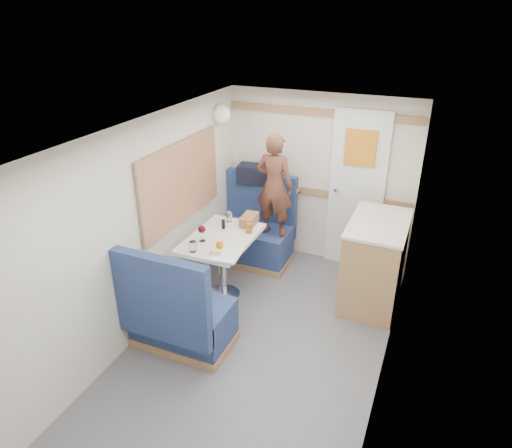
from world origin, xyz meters
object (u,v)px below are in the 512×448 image
at_px(dome_light, 221,114).
at_px(orange_fruit, 220,245).
at_px(cheese_block, 216,252).
at_px(tray, 227,254).
at_px(bench_near, 179,319).
at_px(beer_glass, 249,228).
at_px(dinette_table, 222,250).
at_px(duffel_bag, 258,174).
at_px(pepper_grinder, 223,224).
at_px(tumbler_mid, 229,217).
at_px(galley_counter, 374,262).
at_px(person, 274,186).
at_px(bench_far, 255,237).
at_px(wine_glass, 202,230).
at_px(tumbler_left, 193,247).
at_px(bread_loaf, 249,220).

relative_size(dome_light, orange_fruit, 2.60).
bearing_deg(cheese_block, tray, 31.18).
xyz_separation_m(bench_near, beer_glass, (0.23, 1.05, 0.47)).
bearing_deg(dinette_table, duffel_bag, 93.51).
bearing_deg(dome_light, pepper_grinder, -64.13).
bearing_deg(beer_glass, cheese_block, -100.41).
distance_m(tumbler_mid, beer_glass, 0.35).
distance_m(galley_counter, tray, 1.54).
bearing_deg(person, duffel_bag, -42.79).
relative_size(bench_far, beer_glass, 9.96).
relative_size(duffel_bag, beer_glass, 4.40).
relative_size(dome_light, wine_glass, 1.19).
xyz_separation_m(bench_far, pepper_grinder, (-0.06, -0.69, 0.47)).
relative_size(tray, tumbler_left, 3.15).
relative_size(tray, cheese_block, 3.25).
distance_m(dinette_table, duffel_bag, 1.21).
bearing_deg(person, wine_glass, 68.59).
height_order(bench_near, person, person).
bearing_deg(duffel_bag, cheese_block, -90.71).
bearing_deg(person, beer_glass, 87.28).
xyz_separation_m(galley_counter, pepper_grinder, (-1.53, -0.37, 0.30)).
bearing_deg(orange_fruit, person, 80.97).
height_order(galley_counter, orange_fruit, galley_counter).
relative_size(bench_far, bench_near, 1.00).
distance_m(duffel_bag, tray, 1.48).
xyz_separation_m(person, tray, (-0.06, -1.08, -0.31)).
distance_m(bench_far, pepper_grinder, 0.83).
bearing_deg(bench_near, tray, 69.12).
bearing_deg(pepper_grinder, bench_near, -86.47).
bearing_deg(tumbler_left, tray, 12.72).
height_order(dinette_table, cheese_block, cheese_block).
distance_m(beer_glass, bread_loaf, 0.20).
bearing_deg(galley_counter, tumbler_mid, -172.86).
bearing_deg(bench_far, pepper_grinder, -95.37).
height_order(duffel_bag, tumbler_mid, duffel_bag).
xyz_separation_m(bench_far, beer_glass, (0.23, -0.68, 0.47)).
bearing_deg(bench_near, tumbler_left, 102.69).
distance_m(bench_near, person, 1.82).
height_order(bench_far, bread_loaf, bench_far).
relative_size(galley_counter, person, 0.78).
relative_size(dinette_table, galley_counter, 1.00).
bearing_deg(galley_counter, wine_glass, -156.24).
xyz_separation_m(wine_glass, tumbler_mid, (0.04, 0.51, -0.07)).
height_order(orange_fruit, beer_glass, beer_glass).
height_order(bench_far, tumbler_left, bench_far).
height_order(dinette_table, person, person).
height_order(tray, wine_glass, wine_glass).
xyz_separation_m(bench_near, person, (0.28, 1.64, 0.74)).
relative_size(dome_light, duffel_bag, 0.43).
xyz_separation_m(duffel_bag, cheese_block, (0.19, -1.48, -0.26)).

